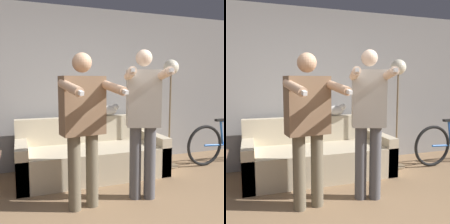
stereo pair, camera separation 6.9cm
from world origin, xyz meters
TOP-DOWN VIEW (x-y plane):
  - wall_back at (0.00, 2.56)m, footprint 10.00×0.05m
  - couch at (0.21, 2.00)m, footprint 2.17×0.89m
  - person_left at (-0.16, 1.01)m, footprint 0.61×0.73m
  - person_right at (0.57, 1.01)m, footprint 0.59×0.76m
  - cat at (0.60, 2.33)m, footprint 0.41×0.12m
  - floor_lamp at (1.52, 1.96)m, footprint 0.31×0.31m

SIDE VIEW (x-z plane):
  - couch at x=0.21m, z-range -0.15..0.70m
  - cat at x=0.60m, z-range 0.85..1.04m
  - person_left at x=-0.16m, z-range 0.14..1.86m
  - person_right at x=0.57m, z-range 0.13..1.91m
  - wall_back at x=0.00m, z-range 0.00..2.60m
  - floor_lamp at x=1.52m, z-range 0.52..2.28m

